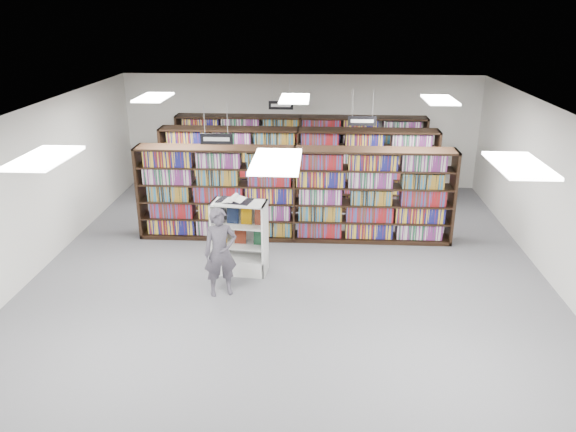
# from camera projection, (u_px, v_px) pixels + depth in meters

# --- Properties ---
(floor) EXTENTS (12.00, 12.00, 0.00)m
(floor) POSITION_uv_depth(u_px,v_px,m) (289.00, 278.00, 10.97)
(floor) COLOR #4C4C50
(floor) RESTS_ON ground
(ceiling) EXTENTS (10.00, 12.00, 0.10)m
(ceiling) POSITION_uv_depth(u_px,v_px,m) (289.00, 114.00, 9.84)
(ceiling) COLOR silver
(ceiling) RESTS_ON wall_back
(wall_back) EXTENTS (10.00, 0.10, 3.20)m
(wall_back) POSITION_uv_depth(u_px,v_px,m) (301.00, 132.00, 16.01)
(wall_back) COLOR silver
(wall_back) RESTS_ON ground
(wall_front) EXTENTS (10.00, 0.10, 3.20)m
(wall_front) POSITION_uv_depth(u_px,v_px,m) (251.00, 430.00, 4.80)
(wall_front) COLOR silver
(wall_front) RESTS_ON ground
(wall_left) EXTENTS (0.10, 12.00, 3.20)m
(wall_left) POSITION_uv_depth(u_px,v_px,m) (27.00, 195.00, 10.67)
(wall_left) COLOR silver
(wall_left) RESTS_ON ground
(wall_right) EXTENTS (0.10, 12.00, 3.20)m
(wall_right) POSITION_uv_depth(u_px,v_px,m) (565.00, 206.00, 10.14)
(wall_right) COLOR silver
(wall_right) RESTS_ON ground
(bookshelf_row_near) EXTENTS (7.00, 0.60, 2.10)m
(bookshelf_row_near) POSITION_uv_depth(u_px,v_px,m) (294.00, 194.00, 12.47)
(bookshelf_row_near) COLOR black
(bookshelf_row_near) RESTS_ON floor
(bookshelf_row_mid) EXTENTS (7.00, 0.60, 2.10)m
(bookshelf_row_mid) POSITION_uv_depth(u_px,v_px,m) (298.00, 169.00, 14.33)
(bookshelf_row_mid) COLOR black
(bookshelf_row_mid) RESTS_ON floor
(bookshelf_row_far) EXTENTS (7.00, 0.60, 2.10)m
(bookshelf_row_far) POSITION_uv_depth(u_px,v_px,m) (300.00, 153.00, 15.92)
(bookshelf_row_far) COLOR black
(bookshelf_row_far) RESTS_ON floor
(aisle_sign_left) EXTENTS (0.65, 0.02, 0.80)m
(aisle_sign_left) POSITION_uv_depth(u_px,v_px,m) (217.00, 138.00, 11.09)
(aisle_sign_left) COLOR #B2B2B7
(aisle_sign_left) RESTS_ON ceiling
(aisle_sign_right) EXTENTS (0.65, 0.02, 0.80)m
(aisle_sign_right) POSITION_uv_depth(u_px,v_px,m) (362.00, 120.00, 12.79)
(aisle_sign_right) COLOR #B2B2B7
(aisle_sign_right) RESTS_ON ceiling
(aisle_sign_center) EXTENTS (0.65, 0.02, 0.80)m
(aisle_sign_center) POSITION_uv_depth(u_px,v_px,m) (281.00, 105.00, 14.77)
(aisle_sign_center) COLOR #B2B2B7
(aisle_sign_center) RESTS_ON ceiling
(troffer_front_left) EXTENTS (0.60, 1.20, 0.04)m
(troffer_front_left) POSITION_uv_depth(u_px,v_px,m) (44.00, 158.00, 7.21)
(troffer_front_left) COLOR white
(troffer_front_left) RESTS_ON ceiling
(troffer_front_center) EXTENTS (0.60, 1.20, 0.04)m
(troffer_front_center) POSITION_uv_depth(u_px,v_px,m) (276.00, 162.00, 7.05)
(troffer_front_center) COLOR white
(troffer_front_center) RESTS_ON ceiling
(troffer_front_right) EXTENTS (0.60, 1.20, 0.04)m
(troffer_front_right) POSITION_uv_depth(u_px,v_px,m) (519.00, 165.00, 6.89)
(troffer_front_right) COLOR white
(troffer_front_right) RESTS_ON ceiling
(troffer_back_left) EXTENTS (0.60, 1.20, 0.04)m
(troffer_back_left) POSITION_uv_depth(u_px,v_px,m) (153.00, 97.00, 11.88)
(troffer_back_left) COLOR white
(troffer_back_left) RESTS_ON ceiling
(troffer_back_center) EXTENTS (0.60, 1.20, 0.04)m
(troffer_back_center) POSITION_uv_depth(u_px,v_px,m) (295.00, 99.00, 11.72)
(troffer_back_center) COLOR white
(troffer_back_center) RESTS_ON ceiling
(troffer_back_right) EXTENTS (0.60, 1.20, 0.04)m
(troffer_back_right) POSITION_uv_depth(u_px,v_px,m) (440.00, 100.00, 11.56)
(troffer_back_right) COLOR white
(troffer_back_right) RESTS_ON ceiling
(endcap_display) EXTENTS (1.10, 0.63, 1.47)m
(endcap_display) POSITION_uv_depth(u_px,v_px,m) (241.00, 248.00, 11.09)
(endcap_display) COLOR white
(endcap_display) RESTS_ON floor
(open_book) EXTENTS (0.73, 0.52, 0.13)m
(open_book) POSITION_uv_depth(u_px,v_px,m) (234.00, 199.00, 10.75)
(open_book) COLOR black
(open_book) RESTS_ON endcap_display
(shopper) EXTENTS (0.71, 0.58, 1.66)m
(shopper) POSITION_uv_depth(u_px,v_px,m) (220.00, 252.00, 10.09)
(shopper) COLOR #4F4A54
(shopper) RESTS_ON floor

